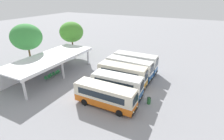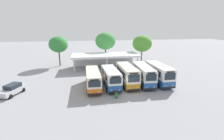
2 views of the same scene
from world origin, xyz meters
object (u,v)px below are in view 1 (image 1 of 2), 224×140
(city_bus_middle_cream, at_px, (122,75))
(waiting_chair_fifth_seat, at_px, (57,73))
(city_bus_fifth_blue, at_px, (135,62))
(waiting_chair_end_by_column, at_px, (46,78))
(waiting_chair_middle_seat, at_px, (51,75))
(litter_bin_apron, at_px, (149,101))
(city_bus_nearest_orange, at_px, (105,95))
(waiting_chair_far_end_seat, at_px, (59,72))
(city_bus_second_in_row, at_px, (117,84))
(waiting_chair_fourth_seat, at_px, (54,74))
(city_bus_fourth_amber, at_px, (129,68))
(waiting_chair_second_from_end, at_px, (49,77))

(city_bus_middle_cream, height_order, waiting_chair_fifth_seat, city_bus_middle_cream)
(city_bus_fifth_blue, bearing_deg, waiting_chair_end_by_column, 131.45)
(city_bus_fifth_blue, bearing_deg, waiting_chair_fifth_seat, 124.40)
(waiting_chair_end_by_column, distance_m, waiting_chair_middle_seat, 1.18)
(litter_bin_apron, bearing_deg, city_bus_nearest_orange, 122.64)
(city_bus_nearest_orange, distance_m, waiting_chair_far_end_seat, 12.99)
(city_bus_second_in_row, relative_size, city_bus_fifth_blue, 0.91)
(waiting_chair_fourth_seat, distance_m, litter_bin_apron, 16.85)
(city_bus_second_in_row, distance_m, city_bus_fourth_amber, 6.00)
(waiting_chair_end_by_column, xyz_separation_m, waiting_chair_fourth_seat, (1.77, 0.03, 0.00))
(city_bus_fourth_amber, height_order, waiting_chair_second_from_end, city_bus_fourth_amber)
(city_bus_fourth_amber, relative_size, waiting_chair_middle_seat, 9.27)
(city_bus_fourth_amber, bearing_deg, waiting_chair_end_by_column, 122.03)
(waiting_chair_middle_seat, distance_m, waiting_chair_fifth_seat, 1.19)
(waiting_chair_end_by_column, height_order, litter_bin_apron, litter_bin_apron)
(waiting_chair_fifth_seat, xyz_separation_m, waiting_chair_far_end_seat, (0.59, 0.10, 0.00))
(city_bus_fifth_blue, xyz_separation_m, waiting_chair_fourth_seat, (-8.48, 11.63, -1.34))
(city_bus_nearest_orange, xyz_separation_m, litter_bin_apron, (3.05, -4.76, -1.18))
(waiting_chair_fifth_seat, distance_m, waiting_chair_far_end_seat, 0.60)
(city_bus_second_in_row, relative_size, waiting_chair_end_by_column, 8.36)
(city_bus_nearest_orange, relative_size, waiting_chair_fifth_seat, 9.38)
(waiting_chair_second_from_end, relative_size, waiting_chair_fourth_seat, 1.00)
(waiting_chair_far_end_seat, bearing_deg, waiting_chair_end_by_column, -179.55)
(waiting_chair_far_end_seat, xyz_separation_m, litter_bin_apron, (-1.57, -16.85, -0.07))
(waiting_chair_fourth_seat, distance_m, waiting_chair_fifth_seat, 0.60)
(city_bus_second_in_row, height_order, waiting_chair_fifth_seat, city_bus_second_in_row)
(waiting_chair_fourth_seat, xyz_separation_m, waiting_chair_fifth_seat, (0.59, -0.11, 0.00))
(waiting_chair_fifth_seat, xyz_separation_m, litter_bin_apron, (-0.98, -16.74, -0.07))
(city_bus_middle_cream, bearing_deg, waiting_chair_fifth_seat, 99.41)
(city_bus_fifth_blue, relative_size, waiting_chair_second_from_end, 9.24)
(city_bus_nearest_orange, xyz_separation_m, city_bus_fourth_amber, (8.94, 0.45, 0.21))
(city_bus_fourth_amber, xyz_separation_m, waiting_chair_second_from_end, (-6.68, 11.54, -1.32))
(litter_bin_apron, bearing_deg, waiting_chair_end_by_column, 94.67)
(waiting_chair_end_by_column, relative_size, waiting_chair_fourth_seat, 1.00)
(city_bus_fifth_blue, relative_size, waiting_chair_middle_seat, 9.24)
(waiting_chair_far_end_seat, bearing_deg, city_bus_middle_cream, -83.50)
(city_bus_fifth_blue, distance_m, waiting_chair_far_end_seat, 13.79)
(waiting_chair_fourth_seat, xyz_separation_m, waiting_chair_far_end_seat, (1.18, -0.00, 0.00))
(city_bus_second_in_row, relative_size, waiting_chair_fourth_seat, 8.36)
(city_bus_second_in_row, height_order, waiting_chair_middle_seat, city_bus_second_in_row)
(waiting_chair_fourth_seat, bearing_deg, city_bus_nearest_orange, -105.89)
(waiting_chair_end_by_column, bearing_deg, litter_bin_apron, -85.33)
(waiting_chair_fourth_seat, bearing_deg, litter_bin_apron, -91.34)
(waiting_chair_end_by_column, distance_m, waiting_chair_second_from_end, 0.60)
(city_bus_nearest_orange, xyz_separation_m, city_bus_middle_cream, (5.96, 0.34, 0.25))
(city_bus_fifth_blue, height_order, waiting_chair_fourth_seat, city_bus_fifth_blue)
(city_bus_middle_cream, bearing_deg, city_bus_fourth_amber, 2.04)
(waiting_chair_fourth_seat, bearing_deg, city_bus_second_in_row, -92.15)
(city_bus_second_in_row, xyz_separation_m, waiting_chair_far_end_seat, (1.64, 12.29, -1.22))
(waiting_chair_middle_seat, bearing_deg, waiting_chair_end_by_column, -176.56)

